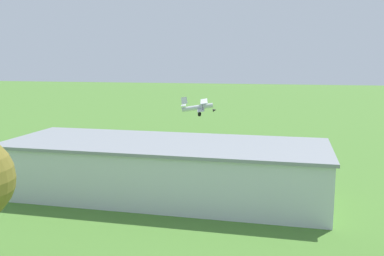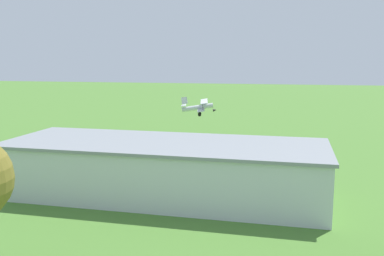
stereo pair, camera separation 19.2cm
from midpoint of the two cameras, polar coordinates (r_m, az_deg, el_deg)
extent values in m
plane|color=#47752D|center=(86.12, 0.97, -1.39)|extent=(400.00, 400.00, 0.00)
cube|color=silver|center=(49.91, -3.73, -5.65)|extent=(36.65, 13.45, 6.01)
cube|color=gray|center=(49.19, -3.77, -2.07)|extent=(37.26, 14.06, 0.35)
cube|color=#384251|center=(56.15, -1.78, -4.53)|extent=(10.00, 0.28, 4.93)
cylinder|color=silver|center=(81.74, 0.66, 2.77)|extent=(6.12, 2.06, 1.79)
cone|color=black|center=(81.82, 2.97, 2.42)|extent=(0.89, 0.78, 0.73)
cube|color=silver|center=(81.76, 1.14, 2.60)|extent=(3.07, 9.35, 0.31)
cube|color=silver|center=(81.61, 1.55, 3.60)|extent=(3.07, 9.35, 0.31)
cube|color=silver|center=(81.68, -1.11, 3.71)|extent=(1.28, 0.34, 1.45)
cube|color=silver|center=(81.78, -1.21, 3.05)|extent=(1.38, 2.72, 0.21)
cylinder|color=black|center=(80.95, 0.94, 1.79)|extent=(0.65, 0.26, 0.64)
cylinder|color=black|center=(82.83, 0.95, 1.96)|extent=(0.65, 0.26, 0.64)
cylinder|color=#332D28|center=(78.73, 1.34, 2.87)|extent=(0.31, 0.14, 1.50)
cylinder|color=#332D28|center=(84.63, 1.35, 3.31)|extent=(0.31, 0.14, 1.50)
cube|color=orange|center=(69.28, -14.34, -3.73)|extent=(2.19, 4.32, 0.65)
cube|color=#2D3842|center=(69.16, -14.36, -3.25)|extent=(1.78, 2.48, 0.54)
cylinder|color=black|center=(67.77, -14.05, -4.29)|extent=(0.29, 0.66, 0.64)
cylinder|color=black|center=(68.38, -15.42, -4.22)|extent=(0.29, 0.66, 0.64)
cylinder|color=black|center=(70.35, -13.27, -3.77)|extent=(0.29, 0.66, 0.64)
cylinder|color=black|center=(70.94, -14.59, -3.71)|extent=(0.29, 0.66, 0.64)
cube|color=#B7B7BC|center=(71.73, -18.75, -3.48)|extent=(2.45, 4.91, 0.69)
cube|color=#2D3842|center=(71.60, -18.78, -2.99)|extent=(1.95, 2.83, 0.58)
cylinder|color=black|center=(70.04, -18.99, -4.08)|extent=(0.31, 0.66, 0.64)
cylinder|color=black|center=(71.19, -20.12, -3.94)|extent=(0.31, 0.66, 0.64)
cylinder|color=black|center=(72.46, -17.39, -3.57)|extent=(0.31, 0.66, 0.64)
cylinder|color=black|center=(73.57, -18.50, -3.44)|extent=(0.31, 0.66, 0.64)
cube|color=black|center=(75.53, -23.84, -3.17)|extent=(2.09, 4.46, 0.66)
cube|color=#2D3842|center=(75.41, -23.87, -2.71)|extent=(1.71, 2.55, 0.59)
cylinder|color=black|center=(73.98, -24.08, -3.70)|extent=(0.28, 0.66, 0.64)
cylinder|color=black|center=(76.13, -22.61, -3.26)|extent=(0.28, 0.66, 0.64)
cylinder|color=black|center=(77.22, -23.57, -3.15)|extent=(0.28, 0.66, 0.64)
cylinder|color=#33723F|center=(61.68, 16.15, -5.59)|extent=(0.43, 0.43, 0.87)
cylinder|color=#3F3F47|center=(61.50, 16.18, -4.92)|extent=(0.51, 0.51, 0.62)
sphere|color=beige|center=(61.40, 16.20, -4.54)|extent=(0.24, 0.24, 0.24)
cylinder|color=#B23333|center=(62.63, 12.11, -5.24)|extent=(0.45, 0.45, 0.80)
cylinder|color=navy|center=(62.47, 12.13, -4.63)|extent=(0.54, 0.54, 0.57)
sphere|color=#D8AD84|center=(62.38, 12.14, -4.28)|extent=(0.22, 0.22, 0.22)
cylinder|color=navy|center=(71.85, -10.83, -3.34)|extent=(0.45, 0.45, 0.83)
cylinder|color=#B23333|center=(71.71, -10.85, -2.78)|extent=(0.54, 0.54, 0.59)
sphere|color=#D8AD84|center=(71.62, -10.86, -2.46)|extent=(0.23, 0.23, 0.23)
camera|label=1|loc=(0.10, -90.08, -0.01)|focal=39.78mm
camera|label=2|loc=(0.10, 89.92, 0.01)|focal=39.78mm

